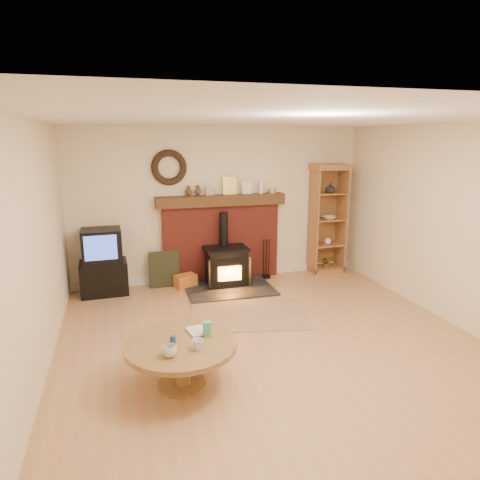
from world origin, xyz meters
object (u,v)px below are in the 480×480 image
object	(u,v)px
tv_unit	(103,263)
curio_cabinet	(327,219)
wood_stove	(227,268)
coffee_table	(181,351)

from	to	relation	value
tv_unit	curio_cabinet	world-z (taller)	curio_cabinet
wood_stove	tv_unit	bearing A→B (deg)	174.11
tv_unit	curio_cabinet	size ratio (longest dim) A/B	0.53
tv_unit	coffee_table	size ratio (longest dim) A/B	0.95
tv_unit	coffee_table	world-z (taller)	tv_unit
wood_stove	coffee_table	distance (m)	2.98
curio_cabinet	coffee_table	distance (m)	4.38
tv_unit	wood_stove	bearing A→B (deg)	-5.89
curio_cabinet	coffee_table	bearing A→B (deg)	-135.63
wood_stove	tv_unit	distance (m)	1.97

